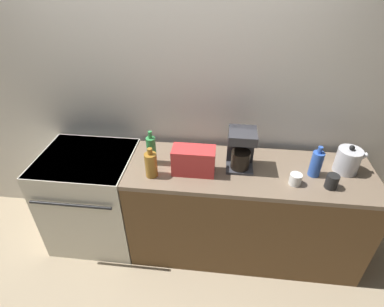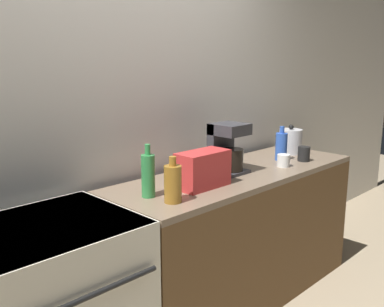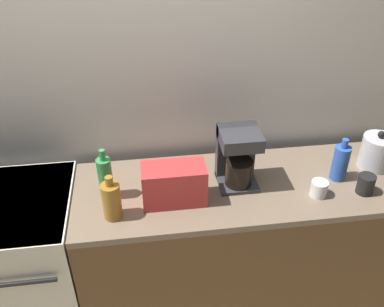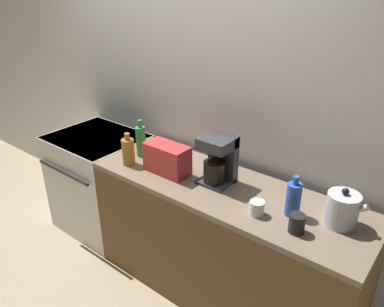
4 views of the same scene
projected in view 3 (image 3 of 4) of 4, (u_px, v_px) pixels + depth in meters
name	position (u px, v px, depth m)	size (l,w,h in m)	color
wall_back	(119.00, 88.00, 2.28)	(8.00, 0.05, 2.60)	silver
stove	(14.00, 263.00, 2.37)	(0.75, 0.69, 0.89)	silver
counter_block	(247.00, 243.00, 2.51)	(1.88, 0.62, 0.89)	brown
kettle	(377.00, 152.00, 2.34)	(0.22, 0.17, 0.23)	silver
toaster	(174.00, 184.00, 2.09)	(0.31, 0.16, 0.21)	red
coffee_maker	(238.00, 155.00, 2.19)	(0.20, 0.20, 0.32)	#333338
bottle_blue	(340.00, 162.00, 2.25)	(0.08, 0.08, 0.25)	#2D56B7
bottle_amber	(112.00, 200.00, 2.00)	(0.09, 0.09, 0.24)	#9E6B23
bottle_green	(105.00, 178.00, 2.11)	(0.07, 0.07, 0.28)	#338C47
cup_white	(319.00, 189.00, 2.16)	(0.08, 0.08, 0.08)	white
cup_black	(366.00, 184.00, 2.17)	(0.09, 0.09, 0.11)	black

